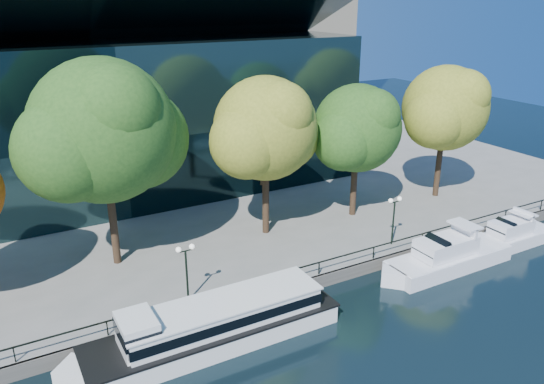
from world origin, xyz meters
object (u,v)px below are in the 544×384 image
lamp_1 (186,260)px  lamp_2 (394,210)px  tour_boat (209,325)px  cruiser_near (445,257)px  tree_5 (447,110)px  tree_2 (106,134)px  tree_3 (268,131)px  tree_4 (359,130)px  cruiser_far (509,236)px

lamp_1 → lamp_2: 17.39m
tour_boat → lamp_1: bearing=88.5°
cruiser_near → lamp_2: lamp_2 is taller
tree_5 → tour_boat: bearing=-160.8°
tree_2 → tree_3: bearing=-3.1°
tree_3 → cruiser_near: bearing=-48.3°
lamp_1 → tree_4: bearing=19.3°
tree_2 → tree_4: (21.13, -1.10, -2.03)m
tour_boat → tree_2: (-2.42, 11.35, 9.55)m
cruiser_near → tree_4: (-0.79, 10.34, 7.83)m
tree_4 → lamp_1: size_ratio=2.95×
tree_4 → tree_5: tree_5 is taller
tour_boat → cruiser_near: 19.50m
tour_boat → lamp_2: lamp_2 is taller
cruiser_near → tree_3: 16.87m
tree_5 → lamp_2: 14.35m
lamp_2 → tour_boat: bearing=-168.0°
tree_3 → lamp_1: (-9.81, -6.95, -5.84)m
tree_5 → lamp_2: (-11.54, -6.38, -5.68)m
tree_5 → tree_4: bearing=179.2°
cruiser_near → lamp_1: size_ratio=2.95×
tour_boat → tree_4: tree_4 is taller
cruiser_near → lamp_1: bearing=168.9°
lamp_1 → cruiser_far: bearing=-7.5°
cruiser_far → tree_3: tree_3 is taller
tree_2 → lamp_1: bearing=-71.7°
tree_3 → lamp_1: 13.36m
cruiser_far → tree_4: size_ratio=0.77×
lamp_1 → cruiser_near: bearing=-11.1°
tree_2 → tree_3: size_ratio=1.16×
tour_boat → lamp_2: size_ratio=4.26×
cruiser_near → cruiser_far: cruiser_near is taller
tour_boat → tree_4: 22.61m
tour_boat → lamp_2: 18.07m
tree_2 → tree_5: tree_2 is taller
lamp_1 → lamp_2: same height
tour_boat → tree_4: size_ratio=1.44×
tree_5 → lamp_2: size_ratio=3.20×
tree_2 → lamp_2: 22.43m
tour_boat → cruiser_far: 27.28m
tree_5 → lamp_1: size_ratio=3.20×
cruiser_far → tree_4: (-8.58, 10.09, 7.96)m
tree_4 → lamp_1: 20.32m
cruiser_far → lamp_1: (-27.18, 3.57, 3.04)m
tree_5 → tree_2: bearing=177.7°
lamp_2 → cruiser_near: bearing=-62.3°
tree_2 → lamp_2: (19.91, -7.62, -6.95)m
tree_2 → lamp_1: (2.52, -7.62, -6.95)m
tree_3 → tree_2: bearing=176.9°
tree_3 → tree_5: bearing=-1.7°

